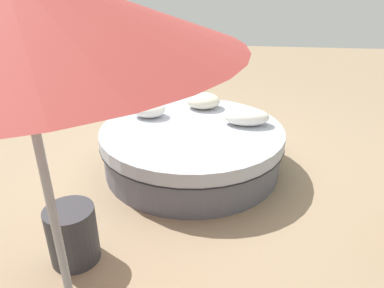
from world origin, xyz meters
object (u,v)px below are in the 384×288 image
object	(u,v)px
patio_umbrella	(10,11)
round_bed	(192,148)
throw_pillow_1	(203,101)
throw_pillow_2	(149,109)
side_table	(73,234)
throw_pillow_0	(246,116)
patio_chair	(170,78)

from	to	relation	value
patio_umbrella	round_bed	bearing A→B (deg)	78.08
throw_pillow_1	throw_pillow_2	distance (m)	0.76
throw_pillow_1	patio_umbrella	distance (m)	3.42
side_table	throw_pillow_0	bearing A→B (deg)	52.04
round_bed	throw_pillow_0	world-z (taller)	throw_pillow_0
throw_pillow_1	side_table	bearing A→B (deg)	-110.36
round_bed	throw_pillow_0	xyz separation A→B (m)	(0.63, 0.17, 0.37)
patio_chair	patio_umbrella	world-z (taller)	patio_umbrella
throw_pillow_0	side_table	distance (m)	2.36
throw_pillow_1	side_table	distance (m)	2.54
patio_chair	side_table	bearing A→B (deg)	-99.23
round_bed	patio_chair	distance (m)	2.14
throw_pillow_1	throw_pillow_2	xyz separation A→B (m)	(-0.65, -0.39, -0.00)
throw_pillow_0	side_table	world-z (taller)	throw_pillow_0
throw_pillow_0	throw_pillow_2	distance (m)	1.22
round_bed	throw_pillow_1	xyz separation A→B (m)	(0.07, 0.69, 0.37)
throw_pillow_0	patio_umbrella	size ratio (longest dim) A/B	0.25
throw_pillow_2	patio_chair	world-z (taller)	patio_chair
throw_pillow_1	patio_umbrella	world-z (taller)	patio_umbrella
throw_pillow_1	patio_umbrella	xyz separation A→B (m)	(-0.57, -3.05, 1.43)
throw_pillow_1	throw_pillow_2	world-z (taller)	throw_pillow_1
throw_pillow_2	patio_umbrella	xyz separation A→B (m)	(0.08, -2.66, 1.44)
throw_pillow_2	side_table	size ratio (longest dim) A/B	0.83
patio_umbrella	side_table	size ratio (longest dim) A/B	4.51
throw_pillow_0	patio_umbrella	world-z (taller)	patio_umbrella
throw_pillow_0	patio_chair	distance (m)	2.23
patio_chair	patio_umbrella	distance (m)	4.65
round_bed	side_table	distance (m)	1.85
throw_pillow_1	patio_umbrella	size ratio (longest dim) A/B	0.20
throw_pillow_2	side_table	bearing A→B (deg)	-96.50
throw_pillow_0	patio_umbrella	distance (m)	3.13
throw_pillow_1	patio_umbrella	bearing A→B (deg)	-100.52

